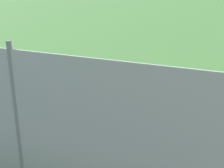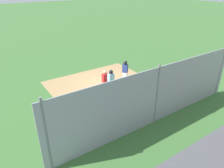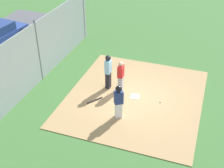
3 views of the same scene
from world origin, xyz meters
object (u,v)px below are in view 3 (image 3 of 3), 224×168
(home_plate, at_px, (135,96))
(runner, at_px, (119,100))
(umpire, at_px, (108,71))
(baseball, at_px, (161,102))
(catcher_mask, at_px, (122,83))
(catcher, at_px, (121,75))
(baseball_bat, at_px, (95,100))

(home_plate, distance_m, runner, 1.99)
(umpire, distance_m, baseball, 2.98)
(home_plate, distance_m, baseball, 1.29)
(runner, distance_m, catcher_mask, 2.82)
(baseball, bearing_deg, home_plate, -92.19)
(home_plate, height_order, umpire, umpire)
(runner, relative_size, catcher_mask, 6.86)
(catcher, relative_size, baseball, 21.57)
(umpire, height_order, runner, umpire)
(umpire, bearing_deg, catcher_mask, 42.79)
(catcher_mask, bearing_deg, runner, 14.74)
(home_plate, height_order, baseball_bat, baseball_bat)
(runner, distance_m, baseball_bat, 1.88)
(catcher, relative_size, runner, 0.97)
(umpire, distance_m, baseball_bat, 1.64)
(home_plate, relative_size, baseball, 5.95)
(baseball_bat, bearing_deg, catcher_mask, 12.06)
(catcher, distance_m, catcher_mask, 0.90)
(runner, height_order, baseball_bat, runner)
(home_plate, relative_size, umpire, 0.24)
(catcher_mask, xyz_separation_m, baseball, (0.90, 2.24, -0.02))
(catcher_mask, bearing_deg, catcher, 11.32)
(umpire, bearing_deg, home_plate, -12.23)
(runner, bearing_deg, catcher, -17.87)
(baseball, bearing_deg, catcher, -101.36)
(catcher, bearing_deg, baseball, -11.94)
(runner, xyz_separation_m, baseball_bat, (-0.77, -1.45, -0.91))
(home_plate, bearing_deg, umpire, -102.87)
(runner, bearing_deg, catcher_mask, -18.60)
(runner, height_order, baseball, runner)
(catcher, distance_m, umpire, 0.67)
(catcher_mask, bearing_deg, baseball_bat, -22.99)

